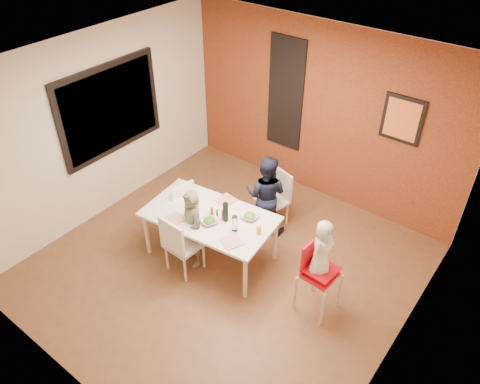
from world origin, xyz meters
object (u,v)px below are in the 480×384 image
Objects in this scene: child_far at (266,195)px; paper_towel_roll at (195,207)px; wine_bottle at (226,212)px; chair_left at (179,204)px; high_chair at (317,271)px; chair_near at (179,243)px; toddler at (322,249)px; child_near at (192,229)px; chair_far at (276,195)px; dining_table at (210,219)px.

child_far reaches higher than paper_towel_roll.
paper_towel_roll is (-0.37, -0.17, 0.01)m from wine_bottle.
chair_left is 2.23m from high_chair.
paper_towel_roll is (-0.40, -1.02, 0.23)m from child_far.
chair_near is at bearing -85.26° from paper_towel_roll.
chair_left is 2.31m from toddler.
chair_near is 0.79× the size of child_near.
paper_towel_roll is (-0.42, -1.26, 0.36)m from chair_far.
paper_towel_roll is (-0.03, 0.35, 0.34)m from chair_near.
high_chair is (1.54, 0.09, -0.05)m from dining_table.
dining_table is 2.39× the size of toddler.
chair_near is at bearing -71.75° from child_near.
dining_table is 1.18m from chair_far.
chair_near is 0.83m from chair_left.
child_near reaches higher than dining_table.
chair_far is at bearing 87.55° from wine_bottle.
high_chair is 0.36m from toddler.
child_near is (-0.38, -1.37, 0.09)m from chair_far.
toddler is at bearing 6.87° from paper_towel_roll.
chair_left is 0.99m from wine_bottle.
child_far is 1.12m from paper_towel_roll.
child_far is 1.58m from toddler.
chair_far is 1.65m from high_chair.
dining_table is 6.35× the size of paper_towel_roll.
chair_left is at bearing -43.72° from chair_near.
chair_near is 1.65m from chair_far.
child_near is 1.19m from child_far.
paper_towel_roll is at bearing -140.26° from dining_table.
chair_far is (0.39, 1.61, -0.02)m from chair_near.
dining_table is 1.57× the size of child_near.
chair_near is 0.49m from paper_towel_roll.
chair_far is 1.15× the size of toddler.
paper_towel_roll reaches higher than wine_bottle.
high_chair is (2.23, -0.04, 0.11)m from chair_left.
chair_left is 0.69× the size of child_far.
child_far is (0.25, 0.91, -0.03)m from dining_table.
child_near is at bearing 53.86° from child_far.
toddler is at bearing -159.06° from chair_near.
child_near is (0.58, -0.36, 0.10)m from chair_left.
paper_towel_roll is (-0.14, -0.12, 0.20)m from dining_table.
paper_towel_roll is at bearing -155.64° from wine_bottle.
child_far is at bearing 74.29° from dining_table.
paper_towel_roll reaches higher than high_chair.
wine_bottle is (-1.34, -0.04, -0.11)m from toddler.
child_far is at bearing 135.32° from chair_left.
dining_table is 0.27m from paper_towel_roll.
chair_left is at bearing 90.46° from toddler.
chair_near is (-0.11, -0.47, -0.14)m from dining_table.
chair_far is 1.01× the size of chair_left.
chair_far reaches higher than chair_left.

